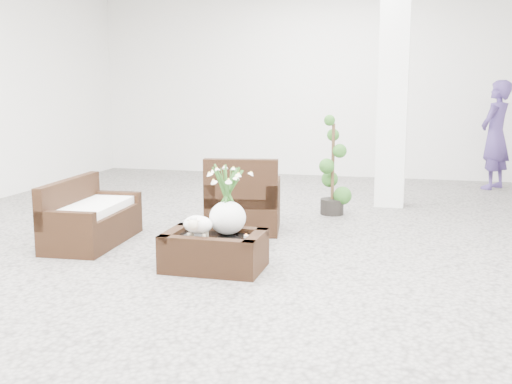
% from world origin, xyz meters
% --- Properties ---
extents(ground, '(11.00, 11.00, 0.00)m').
position_xyz_m(ground, '(0.00, 0.00, 0.00)').
color(ground, gray).
rests_on(ground, ground).
extents(column, '(0.40, 0.40, 3.50)m').
position_xyz_m(column, '(1.20, 2.80, 1.75)').
color(column, white).
rests_on(column, ground).
extents(coffee_table, '(0.90, 0.60, 0.31)m').
position_xyz_m(coffee_table, '(-0.22, -0.78, 0.16)').
color(coffee_table, black).
rests_on(coffee_table, ground).
extents(sheep_figurine, '(0.28, 0.23, 0.21)m').
position_xyz_m(sheep_figurine, '(-0.34, -0.88, 0.42)').
color(sheep_figurine, white).
rests_on(sheep_figurine, coffee_table).
extents(planter_narcissus, '(0.44, 0.44, 0.80)m').
position_xyz_m(planter_narcissus, '(-0.12, -0.68, 0.71)').
color(planter_narcissus, white).
rests_on(planter_narcissus, coffee_table).
extents(tealight, '(0.04, 0.04, 0.03)m').
position_xyz_m(tealight, '(0.08, -0.76, 0.33)').
color(tealight, white).
rests_on(tealight, coffee_table).
extents(armchair, '(0.95, 0.92, 0.88)m').
position_xyz_m(armchair, '(-0.38, 0.79, 0.44)').
color(armchair, black).
rests_on(armchair, ground).
extents(loveseat, '(0.70, 1.33, 0.69)m').
position_xyz_m(loveseat, '(-1.79, -0.19, 0.34)').
color(loveseat, black).
rests_on(loveseat, ground).
extents(topiary, '(0.34, 0.34, 1.28)m').
position_xyz_m(topiary, '(0.50, 1.97, 0.64)').
color(topiary, '#24511A').
rests_on(topiary, ground).
extents(shopper, '(0.70, 0.77, 1.77)m').
position_xyz_m(shopper, '(2.78, 4.70, 0.88)').
color(shopper, '#443270').
rests_on(shopper, ground).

